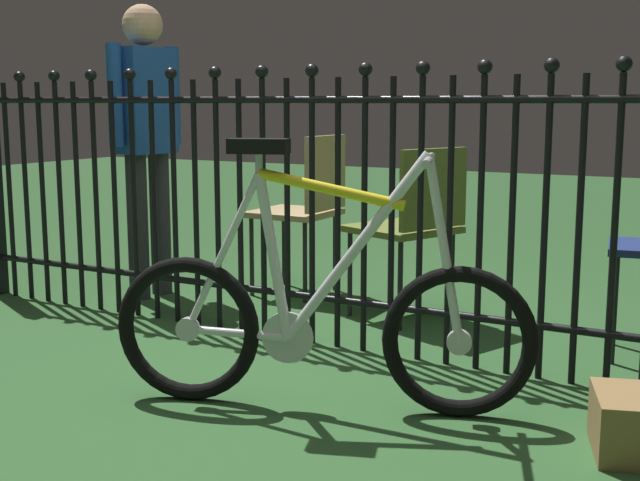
{
  "coord_description": "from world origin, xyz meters",
  "views": [
    {
      "loc": [
        1.55,
        -2.39,
        1.04
      ],
      "look_at": [
        0.1,
        0.21,
        0.55
      ],
      "focal_mm": 47.19,
      "sensor_mm": 36.0,
      "label": 1
    }
  ],
  "objects_px": {
    "bicycle": "(319,320)",
    "chair_tan": "(307,200)",
    "chair_olive": "(414,217)",
    "person_visitor": "(146,127)"
  },
  "relations": [
    {
      "from": "bicycle",
      "to": "chair_tan",
      "type": "relative_size",
      "value": 1.6
    },
    {
      "from": "chair_tan",
      "to": "person_visitor",
      "type": "relative_size",
      "value": 0.56
    },
    {
      "from": "chair_olive",
      "to": "chair_tan",
      "type": "bearing_deg",
      "value": 162.22
    },
    {
      "from": "bicycle",
      "to": "chair_tan",
      "type": "bearing_deg",
      "value": 121.35
    },
    {
      "from": "bicycle",
      "to": "person_visitor",
      "type": "relative_size",
      "value": 0.9
    },
    {
      "from": "bicycle",
      "to": "chair_olive",
      "type": "distance_m",
      "value": 1.28
    },
    {
      "from": "bicycle",
      "to": "chair_olive",
      "type": "relative_size",
      "value": 1.67
    },
    {
      "from": "bicycle",
      "to": "chair_olive",
      "type": "bearing_deg",
      "value": 98.31
    },
    {
      "from": "person_visitor",
      "to": "bicycle",
      "type": "bearing_deg",
      "value": -32.54
    },
    {
      "from": "chair_olive",
      "to": "bicycle",
      "type": "bearing_deg",
      "value": -81.69
    }
  ]
}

